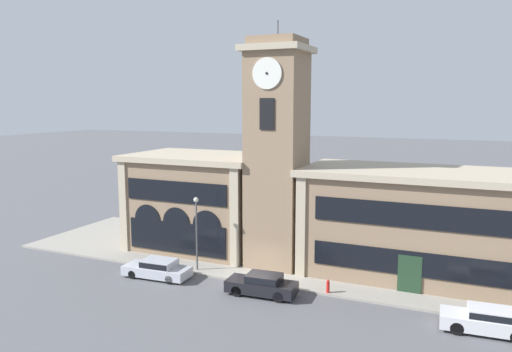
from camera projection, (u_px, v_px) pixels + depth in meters
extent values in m
plane|color=#56565B|center=(253.00, 284.00, 34.29)|extent=(300.00, 300.00, 0.00)
cube|color=gray|center=(283.00, 259.00, 39.68)|extent=(43.78, 11.93, 0.15)
cube|color=#897056|center=(277.00, 162.00, 37.15)|extent=(3.89, 3.89, 15.97)
cube|color=tan|center=(278.00, 49.00, 35.95)|extent=(4.59, 4.59, 0.45)
cube|color=#897056|center=(278.00, 42.00, 35.88)|extent=(3.57, 3.57, 0.60)
cylinder|color=#4C4C51|center=(278.00, 29.00, 35.74)|extent=(0.10, 0.10, 1.20)
cylinder|color=silver|center=(267.00, 73.00, 34.42)|extent=(2.18, 0.10, 2.18)
cylinder|color=black|center=(267.00, 73.00, 34.35)|extent=(0.17, 0.04, 0.17)
cylinder|color=silver|center=(253.00, 75.00, 37.02)|extent=(0.10, 2.18, 2.18)
cylinder|color=black|center=(252.00, 75.00, 37.04)|extent=(0.04, 0.17, 0.17)
cube|color=black|center=(267.00, 114.00, 34.83)|extent=(1.09, 0.10, 2.20)
cube|color=#897056|center=(200.00, 204.00, 42.45)|extent=(10.93, 7.42, 7.64)
cube|color=tan|center=(199.00, 157.00, 41.86)|extent=(11.63, 8.12, 0.45)
cube|color=tan|center=(123.00, 207.00, 41.09)|extent=(0.70, 0.16, 7.64)
cube|color=tan|center=(234.00, 219.00, 36.99)|extent=(0.70, 0.16, 7.64)
cube|color=black|center=(175.00, 192.00, 38.81)|extent=(8.96, 0.10, 1.68)
cube|color=black|center=(177.00, 237.00, 39.35)|extent=(8.74, 0.10, 2.44)
cylinder|color=black|center=(147.00, 219.00, 40.25)|extent=(2.40, 0.06, 2.40)
cylinder|color=black|center=(176.00, 222.00, 39.16)|extent=(2.40, 0.06, 2.40)
cylinder|color=black|center=(206.00, 226.00, 38.06)|extent=(2.40, 0.06, 2.40)
cube|color=#897056|center=(418.00, 227.00, 35.36)|extent=(15.65, 7.42, 7.28)
cube|color=tan|center=(420.00, 173.00, 34.79)|extent=(16.35, 8.12, 0.45)
cube|color=tan|center=(301.00, 228.00, 34.94)|extent=(0.70, 0.16, 7.28)
cube|color=black|center=(412.00, 216.00, 31.73)|extent=(12.83, 0.10, 1.60)
cube|color=#1E3823|center=(410.00, 275.00, 32.30)|extent=(1.50, 0.12, 2.62)
cube|color=black|center=(410.00, 263.00, 32.19)|extent=(12.83, 0.10, 1.63)
cube|color=#B2B7C1|center=(157.00, 271.00, 35.57)|extent=(4.93, 2.15, 0.66)
cube|color=#B2B7C1|center=(159.00, 263.00, 35.42)|extent=(2.41, 1.82, 0.52)
cube|color=black|center=(159.00, 263.00, 35.42)|extent=(2.32, 1.85, 0.39)
cylinder|color=black|center=(133.00, 274.00, 35.35)|extent=(0.62, 0.25, 0.61)
cylinder|color=black|center=(145.00, 267.00, 36.89)|extent=(0.62, 0.25, 0.61)
cylinder|color=black|center=(169.00, 280.00, 34.31)|extent=(0.62, 0.25, 0.61)
cylinder|color=black|center=(181.00, 272.00, 35.84)|extent=(0.62, 0.25, 0.61)
cube|color=black|center=(261.00, 287.00, 32.31)|extent=(4.65, 2.02, 0.74)
cube|color=black|center=(264.00, 278.00, 32.15)|extent=(2.27, 1.71, 0.48)
cube|color=black|center=(264.00, 278.00, 32.15)|extent=(2.19, 1.74, 0.36)
cylinder|color=black|center=(237.00, 291.00, 32.11)|extent=(0.72, 0.26, 0.71)
cylinder|color=black|center=(246.00, 283.00, 33.54)|extent=(0.72, 0.26, 0.71)
cylinder|color=black|center=(278.00, 297.00, 31.13)|extent=(0.72, 0.26, 0.71)
cylinder|color=black|center=(286.00, 288.00, 32.56)|extent=(0.72, 0.26, 0.71)
cube|color=silver|center=(486.00, 323.00, 27.00)|extent=(4.78, 2.08, 0.74)
cube|color=silver|center=(490.00, 313.00, 26.85)|extent=(2.34, 1.76, 0.47)
cube|color=black|center=(490.00, 313.00, 26.85)|extent=(2.25, 1.79, 0.36)
cylinder|color=black|center=(457.00, 328.00, 26.80)|extent=(0.73, 0.26, 0.72)
cylinder|color=black|center=(456.00, 317.00, 28.28)|extent=(0.73, 0.26, 0.72)
cylinder|color=#4C4C51|center=(197.00, 236.00, 36.53)|extent=(0.12, 0.12, 5.07)
sphere|color=silver|center=(196.00, 200.00, 36.13)|extent=(0.36, 0.36, 0.36)
cylinder|color=red|center=(328.00, 287.00, 32.36)|extent=(0.22, 0.22, 0.70)
sphere|color=red|center=(328.00, 281.00, 32.30)|extent=(0.19, 0.19, 0.19)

